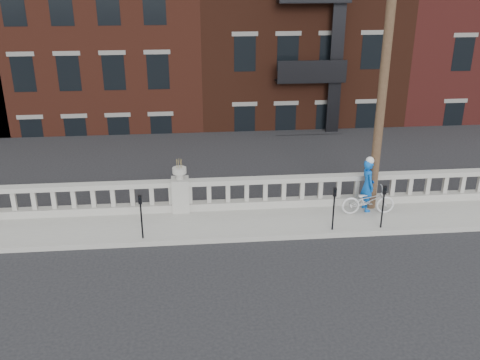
% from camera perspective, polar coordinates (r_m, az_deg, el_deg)
% --- Properties ---
extents(ground, '(120.00, 120.00, 0.00)m').
position_cam_1_polar(ground, '(14.06, -6.37, -10.65)').
color(ground, black).
rests_on(ground, ground).
extents(sidewalk, '(32.00, 2.20, 0.15)m').
position_cam_1_polar(sidewalk, '(16.63, -6.30, -4.84)').
color(sidewalk, gray).
rests_on(sidewalk, ground).
extents(balustrade, '(28.00, 0.34, 1.03)m').
position_cam_1_polar(balustrade, '(17.25, -6.36, -1.74)').
color(balustrade, gray).
rests_on(balustrade, sidewalk).
extents(planter_pedestal, '(0.55, 0.55, 1.76)m').
position_cam_1_polar(planter_pedestal, '(17.17, -6.38, -1.16)').
color(planter_pedestal, gray).
rests_on(planter_pedestal, sidewalk).
extents(lower_level, '(80.00, 44.00, 20.80)m').
position_cam_1_polar(lower_level, '(35.23, -5.31, 13.98)').
color(lower_level, '#605E59').
rests_on(lower_level, ground).
extents(utility_pole, '(1.60, 0.28, 10.00)m').
position_cam_1_polar(utility_pole, '(16.65, 15.38, 13.28)').
color(utility_pole, '#422D1E').
rests_on(utility_pole, sidewalk).
extents(parking_meter_c, '(0.10, 0.09, 1.36)m').
position_cam_1_polar(parking_meter_c, '(15.53, -10.52, -3.36)').
color(parking_meter_c, black).
rests_on(parking_meter_c, sidewalk).
extents(parking_meter_d, '(0.10, 0.09, 1.36)m').
position_cam_1_polar(parking_meter_d, '(16.00, 9.99, -2.54)').
color(parking_meter_d, black).
rests_on(parking_meter_d, sidewalk).
extents(parking_meter_e, '(0.10, 0.09, 1.36)m').
position_cam_1_polar(parking_meter_e, '(16.45, 15.05, -2.28)').
color(parking_meter_e, black).
rests_on(parking_meter_e, sidewalk).
extents(bicycle, '(1.71, 0.63, 0.89)m').
position_cam_1_polar(bicycle, '(17.43, 13.52, -2.15)').
color(bicycle, silver).
rests_on(bicycle, sidewalk).
extents(cyclist, '(0.45, 0.65, 1.71)m').
position_cam_1_polar(cyclist, '(17.52, 13.45, -0.55)').
color(cyclist, '#0C51B6').
rests_on(cyclist, sidewalk).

